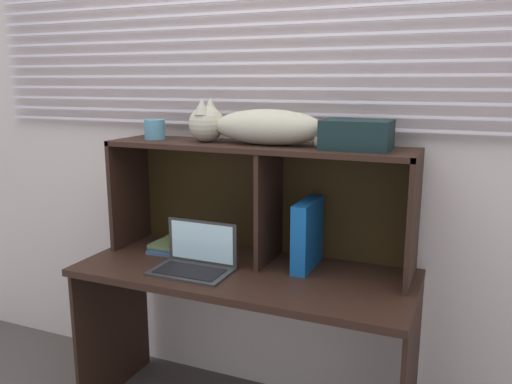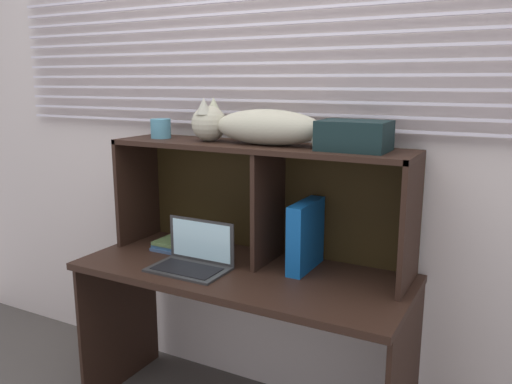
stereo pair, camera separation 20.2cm
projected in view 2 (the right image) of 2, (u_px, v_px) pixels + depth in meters
name	position (u px, v px, depth m)	size (l,w,h in m)	color
back_panel_with_blinds	(277.00, 134.00, 2.35)	(4.40, 0.08, 2.50)	beige
desk	(241.00, 300.00, 2.20)	(1.40, 0.59, 0.72)	black
hutch_shelf_unit	(261.00, 181.00, 2.24)	(1.33, 0.31, 0.51)	black
cat	(255.00, 126.00, 2.16)	(0.80, 0.17, 0.19)	#B0AC92
laptop	(193.00, 258.00, 2.18)	(0.32, 0.21, 0.20)	#2D2D2D
binder_upright	(306.00, 236.00, 2.15)	(0.06, 0.26, 0.29)	#105099
book_stack	(182.00, 242.00, 2.46)	(0.18, 0.26, 0.05)	#385071
small_basket	(161.00, 129.00, 2.40)	(0.09, 0.09, 0.09)	teal
storage_box	(354.00, 136.00, 1.97)	(0.26, 0.19, 0.11)	black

